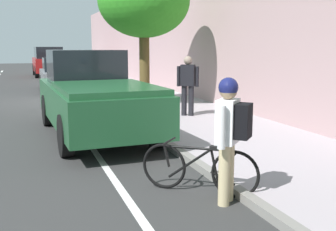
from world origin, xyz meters
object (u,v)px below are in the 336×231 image
Objects in this scene: street_tree_mid_block at (144,1)px; cyclist_with_backpack at (230,128)px; parked_suv_red_mid at (48,61)px; parked_sedan_grey_second at (61,74)px; pedestrian_on_phone at (188,82)px; bicycle_at_curb at (199,168)px; parked_pickup_green_nearest at (93,96)px.

cyclist_with_backpack is at bearing -98.65° from street_tree_mid_block.
parked_suv_red_mid is at bearing 97.38° from street_tree_mid_block.
parked_suv_red_mid is 16.72m from street_tree_mid_block.
parked_sedan_grey_second is 14.96m from cyclist_with_backpack.
parked_suv_red_mid is (-0.01, 9.85, 0.27)m from parked_sedan_grey_second.
parked_suv_red_mid is at bearing 98.06° from pedestrian_on_phone.
parked_suv_red_mid is 1.05× the size of street_tree_mid_block.
pedestrian_on_phone is at bearing 69.58° from bicycle_at_curb.
cyclist_with_backpack reaches higher than parked_sedan_grey_second.
bicycle_at_curb is at bearing -80.34° from parked_pickup_green_nearest.
parked_pickup_green_nearest is 4.88m from street_tree_mid_block.
parked_suv_red_mid reaches higher than cyclist_with_backpack.
bicycle_at_curb is 0.29× the size of street_tree_mid_block.
cyclist_with_backpack is (0.22, -0.47, 0.65)m from bicycle_at_curb.
street_tree_mid_block is (2.11, -6.56, 2.69)m from parked_sedan_grey_second.
parked_sedan_grey_second is at bearing 106.45° from pedestrian_on_phone.
parked_pickup_green_nearest is 19.93m from parked_suv_red_mid.
pedestrian_on_phone reaches higher than parked_sedan_grey_second.
parked_sedan_grey_second is 14.49m from bicycle_at_curb.
street_tree_mid_block reaches higher than cyclist_with_backpack.
bicycle_at_curb is 0.80× the size of pedestrian_on_phone.
bicycle_at_curb is at bearing -110.42° from pedestrian_on_phone.
bicycle_at_curb is at bearing -87.55° from parked_sedan_grey_second.
bicycle_at_curb is (0.62, -14.47, -0.39)m from parked_sedan_grey_second.
cyclist_with_backpack is (0.97, -4.86, 0.10)m from parked_pickup_green_nearest.
bicycle_at_curb is (0.75, -4.39, -0.54)m from parked_pickup_green_nearest.
parked_pickup_green_nearest is at bearing -90.72° from parked_sedan_grey_second.
cyclist_with_backpack is 8.81m from street_tree_mid_block.
parked_suv_red_mid is 3.61× the size of bicycle_at_curb.
street_tree_mid_block is at bearing 57.50° from parked_pickup_green_nearest.
cyclist_with_backpack is at bearing -86.79° from parked_sedan_grey_second.
parked_sedan_grey_second is 0.97× the size of street_tree_mid_block.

